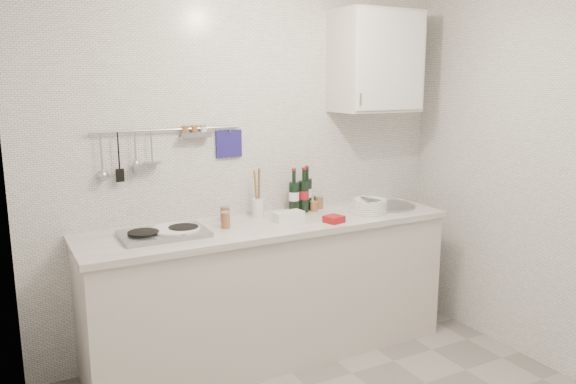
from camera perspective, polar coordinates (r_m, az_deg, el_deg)
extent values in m
cube|color=silver|center=(3.83, -3.85, 2.70)|extent=(3.00, 0.02, 2.50)
cube|color=silver|center=(2.13, -25.50, -5.48)|extent=(0.02, 2.80, 2.50)
cube|color=beige|center=(3.78, -1.77, -10.14)|extent=(2.40, 0.60, 0.88)
cube|color=silver|center=(3.64, -1.81, -3.39)|extent=(2.44, 0.64, 0.04)
cube|color=black|center=(3.96, -1.86, -15.30)|extent=(2.34, 0.52, 0.10)
cube|color=#93969B|center=(3.39, -12.49, -4.17)|extent=(0.50, 0.32, 0.03)
cylinder|color=black|center=(3.35, -14.48, -4.03)|extent=(0.18, 0.18, 0.01)
cylinder|color=black|center=(3.41, -10.57, -3.58)|extent=(0.18, 0.18, 0.01)
cylinder|color=#93969B|center=(4.13, 10.06, -1.39)|extent=(0.40, 0.40, 0.02)
cylinder|color=#93969B|center=(4.14, 10.03, -2.15)|extent=(0.34, 0.34, 0.10)
cylinder|color=#93969B|center=(3.57, -12.17, 6.20)|extent=(0.95, 0.02, 0.02)
cube|color=navy|center=(3.74, -6.03, 4.91)|extent=(0.18, 0.02, 0.18)
cube|color=beige|center=(4.10, 8.90, 12.96)|extent=(0.60, 0.35, 0.70)
cube|color=white|center=(3.96, 10.52, 12.97)|extent=(0.56, 0.01, 0.66)
cylinder|color=#93969B|center=(3.79, 7.38, 9.37)|extent=(0.01, 0.01, 0.08)
cylinder|color=#517EB8|center=(3.40, -11.51, -4.19)|extent=(0.30, 0.30, 0.01)
cylinder|color=#517EB8|center=(3.41, -11.43, -3.93)|extent=(0.30, 0.30, 0.01)
cylinder|color=#517EB8|center=(3.41, -11.36, -3.68)|extent=(0.29, 0.29, 0.01)
cylinder|color=white|center=(3.94, 8.09, -1.95)|extent=(0.27, 0.27, 0.01)
cylinder|color=white|center=(3.94, 8.13, -1.76)|extent=(0.26, 0.26, 0.01)
cylinder|color=white|center=(3.94, 8.17, -1.57)|extent=(0.26, 0.26, 0.01)
cylinder|color=white|center=(3.95, 8.21, -1.37)|extent=(0.25, 0.25, 0.01)
cylinder|color=white|center=(3.95, 8.25, -1.18)|extent=(0.25, 0.25, 0.01)
cylinder|color=white|center=(3.95, 8.29, -0.99)|extent=(0.24, 0.24, 0.01)
cylinder|color=white|center=(3.96, 8.33, -0.79)|extent=(0.23, 0.23, 0.01)
cube|color=white|center=(3.67, 0.01, -2.46)|extent=(0.21, 0.11, 0.06)
cube|color=#A4121D|center=(3.63, 4.68, -2.77)|extent=(0.13, 0.13, 0.04)
cylinder|color=white|center=(3.77, -3.09, -1.61)|extent=(0.08, 0.08, 0.12)
cylinder|color=brown|center=(3.75, -2.98, 0.64)|extent=(0.03, 0.06, 0.24)
cylinder|color=brown|center=(3.75, -3.32, 0.49)|extent=(0.02, 0.05, 0.22)
cylinder|color=brown|center=(3.67, -6.42, -2.26)|extent=(0.06, 0.06, 0.09)
cylinder|color=tan|center=(3.66, -6.44, -1.49)|extent=(0.06, 0.06, 0.01)
cylinder|color=brown|center=(4.01, 3.11, -1.09)|extent=(0.07, 0.07, 0.08)
cylinder|color=tan|center=(4.01, 3.12, -0.43)|extent=(0.07, 0.07, 0.01)
cylinder|color=brown|center=(3.93, 2.64, -1.51)|extent=(0.05, 0.05, 0.06)
cylinder|color=tan|center=(3.92, 2.64, -1.01)|extent=(0.06, 0.06, 0.01)
cylinder|color=brown|center=(3.50, -6.36, -2.90)|extent=(0.05, 0.05, 0.09)
cylinder|color=tan|center=(3.49, -6.38, -2.08)|extent=(0.06, 0.06, 0.01)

